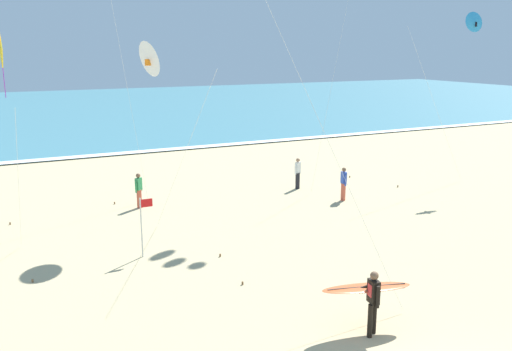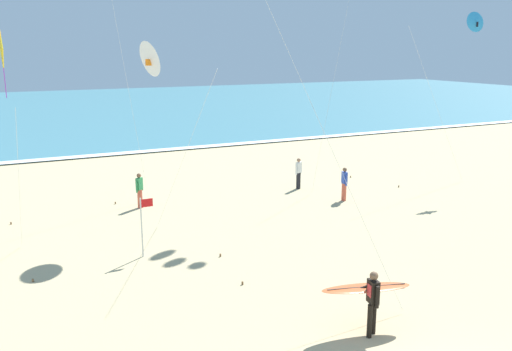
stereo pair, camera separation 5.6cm
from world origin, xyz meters
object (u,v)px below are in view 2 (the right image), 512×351
Objects in this scene: kite_delta_ivory_near at (151,59)px; kite_delta_cobalt_distant at (475,23)px; kite_diamond_golden_far at (2,56)px; bystander_blue_top at (344,184)px; lifeguard_flag at (143,221)px; surfer_lead at (369,293)px; bystander_white_top at (299,173)px; bystander_green_top at (140,190)px.

kite_delta_ivory_near is 16.89m from kite_delta_cobalt_distant.
kite_diamond_golden_far is 4.79× the size of bystander_blue_top.
lifeguard_flag is at bearing -36.16° from kite_diamond_golden_far.
surfer_lead is 0.33× the size of kite_diamond_golden_far.
kite_delta_cobalt_distant reaches higher than surfer_lead.
kite_delta_cobalt_distant is (21.88, 0.49, 1.49)m from kite_diamond_golden_far.
kite_diamond_golden_far is 7.20m from lifeguard_flag.
surfer_lead is at bearing -76.59° from kite_delta_ivory_near.
bystander_blue_top is at bearing -0.12° from kite_delta_ivory_near.
bystander_blue_top is 10.65m from lifeguard_flag.
bystander_white_top is at bearing 105.86° from bystander_blue_top.
kite_delta_cobalt_distant is 4.20× the size of lifeguard_flag.
kite_delta_ivory_near is 0.83× the size of kite_delta_cobalt_distant.
kite_diamond_golden_far reaches higher than lifeguard_flag.
surfer_lead is at bearing -63.22° from lifeguard_flag.
lifeguard_flag is at bearing -102.70° from bystander_green_top.
kite_delta_ivory_near is 6.21m from lifeguard_flag.
bystander_white_top is at bearing 12.72° from kite_diamond_golden_far.
kite_delta_cobalt_distant is at bearing 10.12° from lifeguard_flag.
kite_delta_ivory_near reaches higher than surfer_lead.
bystander_white_top and bystander_blue_top have the same top height.
surfer_lead is 13.96m from kite_diamond_golden_far.
kite_delta_ivory_near is 10.65m from bystander_blue_top.
bystander_green_top is 6.03m from lifeguard_flag.
kite_delta_cobalt_distant is 10.83m from bystander_blue_top.
kite_diamond_golden_far is (-5.07, -0.14, 0.16)m from kite_delta_ivory_near.
bystander_white_top is at bearing 163.99° from kite_delta_cobalt_distant.
kite_delta_ivory_near is 0.96× the size of kite_diamond_golden_far.
surfer_lead is 1.18× the size of lifeguard_flag.
kite_diamond_golden_far reaches higher than bystander_green_top.
surfer_lead is at bearing -143.14° from kite_delta_cobalt_distant.
kite_delta_ivory_near reaches higher than bystander_green_top.
kite_diamond_golden_far is at bearing 143.84° from lifeguard_flag.
kite_delta_cobalt_distant is 5.54× the size of bystander_green_top.
kite_delta_cobalt_distant is 5.54× the size of bystander_white_top.
surfer_lead is 14.39m from bystander_white_top.
bystander_blue_top is at bearing -18.52° from bystander_green_top.
kite_delta_ivory_near is 5.08m from kite_diamond_golden_far.
kite_diamond_golden_far reaches higher than bystander_blue_top.
bystander_green_top is (-8.93, 2.99, 0.00)m from bystander_blue_top.
bystander_green_top is (-2.47, 13.37, -0.24)m from surfer_lead.
kite_delta_ivory_near is at bearing -160.75° from bystander_white_top.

